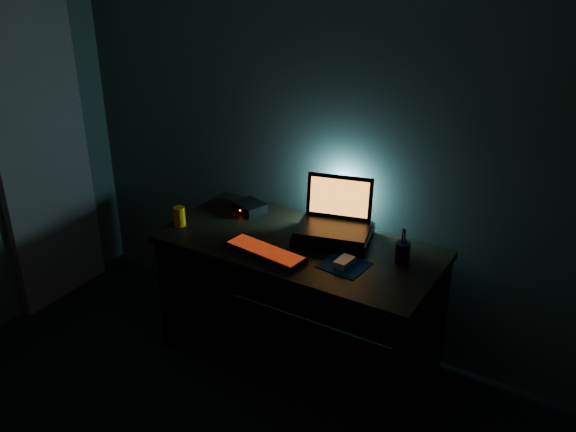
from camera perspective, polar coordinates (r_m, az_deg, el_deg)
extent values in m
cube|color=#49534E|center=(3.52, 4.22, 7.30)|extent=(3.50, 0.00, 2.50)
cube|color=black|center=(3.42, 1.02, -2.74)|extent=(1.50, 0.70, 0.04)
cube|color=black|center=(3.96, -7.99, -4.95)|extent=(0.06, 0.64, 0.71)
cube|color=black|center=(3.38, 11.65, -11.26)|extent=(0.06, 0.64, 0.71)
cube|color=black|center=(3.86, 3.45, -5.62)|extent=(1.38, 0.02, 0.65)
cube|color=#B7AB93|center=(4.18, -21.31, 7.19)|extent=(0.06, 0.65, 2.30)
cube|color=black|center=(3.44, 4.03, -1.69)|extent=(0.46, 0.39, 0.06)
cube|color=black|center=(3.42, 4.05, -1.11)|extent=(0.43, 0.35, 0.02)
cube|color=black|center=(3.48, 4.60, 1.72)|extent=(0.36, 0.13, 0.24)
cube|color=orange|center=(3.47, 4.57, 1.67)|extent=(0.32, 0.11, 0.20)
cube|color=black|center=(3.30, -2.02, -3.21)|extent=(0.46, 0.20, 0.03)
cube|color=red|center=(3.29, -2.03, -3.01)|extent=(0.44, 0.17, 0.00)
cube|color=#0B2750|center=(3.21, 5.02, -4.37)|extent=(0.24, 0.22, 0.00)
cube|color=#A2A1A7|center=(3.20, 5.03, -4.09)|extent=(0.08, 0.11, 0.03)
cylinder|color=black|center=(3.26, 10.14, -3.21)|extent=(0.10, 0.10, 0.11)
cylinder|color=orange|center=(3.62, -9.62, -0.04)|extent=(0.09, 0.09, 0.11)
cube|color=black|center=(3.75, -3.42, 0.78)|extent=(0.20, 0.18, 0.06)
sphere|color=#FF0C07|center=(3.72, -4.27, 0.50)|extent=(0.01, 0.01, 0.01)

